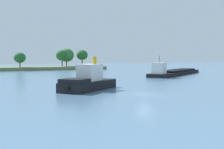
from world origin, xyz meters
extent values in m
plane|color=slate|center=(0.00, 0.00, 0.00)|extent=(400.00, 400.00, 0.00)
cylinder|color=#513823|center=(-6.36, 81.83, 2.25)|extent=(0.44, 0.44, 1.86)
ellipsoid|color=#235B28|center=(-6.36, 81.83, 4.96)|extent=(4.46, 4.46, 4.01)
cylinder|color=#513823|center=(11.03, 85.02, 2.61)|extent=(0.44, 0.44, 2.58)
ellipsoid|color=#235B28|center=(11.03, 85.02, 5.94)|extent=(5.11, 5.11, 4.59)
cylinder|color=#513823|center=(13.20, 85.90, 2.42)|extent=(0.44, 0.44, 2.20)
ellipsoid|color=#2D6B33|center=(13.20, 85.90, 6.03)|extent=(6.26, 6.26, 5.63)
cylinder|color=#513823|center=(20.21, 86.11, 2.74)|extent=(0.44, 0.44, 2.83)
ellipsoid|color=#235B28|center=(20.21, 86.11, 6.12)|extent=(4.92, 4.92, 4.43)
cube|color=black|center=(31.84, 35.11, 0.48)|extent=(29.51, 23.02, 0.96)
cube|color=black|center=(33.07, 35.98, 1.21)|extent=(21.11, 16.75, 0.50)
cube|color=white|center=(20.37, 26.98, 2.36)|extent=(4.25, 4.17, 2.80)
cylinder|color=#333338|center=(20.37, 26.98, 4.66)|extent=(0.12, 0.12, 1.80)
cube|color=black|center=(44.78, 44.29, 0.53)|extent=(2.97, 3.68, 0.87)
cube|color=black|center=(-5.02, 8.64, 0.70)|extent=(11.52, 10.56, 1.41)
cube|color=black|center=(-8.15, 6.02, 1.71)|extent=(4.82, 4.87, 0.60)
cube|color=white|center=(-4.79, 8.83, 2.71)|extent=(4.80, 4.62, 2.60)
cylinder|color=gold|center=(-3.68, 9.76, 4.61)|extent=(0.70, 0.70, 1.20)
cylinder|color=black|center=(-9.57, 4.84, 0.84)|extent=(0.68, 0.73, 0.70)
camera|label=1|loc=(-20.54, -33.81, 5.08)|focal=46.42mm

